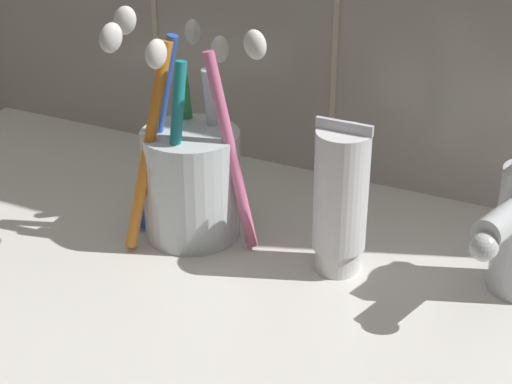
# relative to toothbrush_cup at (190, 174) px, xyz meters

# --- Properties ---
(sink_counter) EXTENTS (0.74, 0.38, 0.02)m
(sink_counter) POSITION_rel_toothbrush_cup_xyz_m (0.04, -0.04, -0.06)
(sink_counter) COLOR silver
(sink_counter) RESTS_ON ground
(toothbrush_cup) EXTENTS (0.12, 0.13, 0.19)m
(toothbrush_cup) POSITION_rel_toothbrush_cup_xyz_m (0.00, 0.00, 0.00)
(toothbrush_cup) COLOR silver
(toothbrush_cup) RESTS_ON sink_counter
(toothpaste_tube) EXTENTS (0.04, 0.04, 0.12)m
(toothpaste_tube) POSITION_rel_toothbrush_cup_xyz_m (0.13, 0.00, 0.01)
(toothpaste_tube) COLOR white
(toothpaste_tube) RESTS_ON sink_counter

